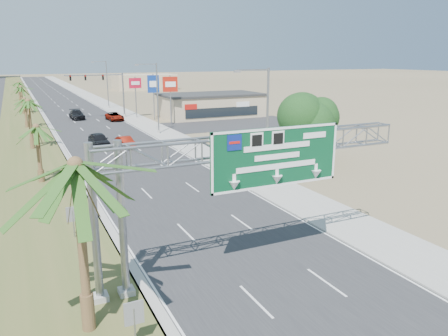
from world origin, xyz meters
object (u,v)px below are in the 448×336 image
pole_sign_red_near (170,87)px  palm_near (75,166)px  car_mid_lane (126,142)px  pole_sign_red_far (135,86)px  car_far (77,115)px  sign_gantry (245,157)px  car_right_lane (115,117)px  car_left_lane (99,140)px  signal_mast (112,91)px  store_building (211,106)px  pole_sign_blue (153,86)px

pole_sign_red_near → palm_near: bearing=-112.3°
car_mid_lane → pole_sign_red_far: size_ratio=0.55×
pole_sign_red_near → pole_sign_red_far: size_ratio=1.08×
pole_sign_red_far → palm_near: bearing=-106.3°
car_far → sign_gantry: bearing=-90.5°
car_far → car_right_lane: bearing=-39.6°
car_left_lane → car_mid_lane: 3.44m
car_mid_lane → car_far: bearing=87.1°
car_far → signal_mast: bearing=-10.9°
store_building → pole_sign_red_near: bearing=-147.5°
car_left_lane → car_far: size_ratio=0.90×
car_left_lane → car_right_lane: size_ratio=0.99×
store_building → car_left_lane: (-24.00, -19.87, -1.15)m
car_far → pole_sign_blue: (12.36, -6.51, 5.10)m
car_left_lane → pole_sign_blue: pole_sign_blue is taller
palm_near → pole_sign_red_far: palm_near is taller
car_right_lane → pole_sign_red_near: size_ratio=0.64×
signal_mast → car_far: bearing=169.6°
sign_gantry → pole_sign_red_far: sign_gantry is taller
palm_near → signal_mast: size_ratio=0.81×
sign_gantry → signal_mast: 62.37m
car_far → car_mid_lane: bearing=-86.7°
store_building → sign_gantry: bearing=-112.4°
signal_mast → car_mid_lane: bearing=-98.8°
store_building → car_mid_lane: bearing=-134.1°
store_building → car_right_lane: 17.60m
pole_sign_red_near → pole_sign_blue: 7.02m
car_right_lane → car_mid_lane: bearing=-102.5°
palm_near → store_building: bearing=61.7°
palm_near → car_right_lane: bearing=77.1°
signal_mast → car_mid_lane: size_ratio=2.54×
car_right_lane → pole_sign_red_far: bearing=17.6°
car_left_lane → pole_sign_red_far: 26.90m
car_far → pole_sign_red_far: 11.61m
pole_sign_red_near → pole_sign_red_far: 10.98m
palm_near → pole_sign_blue: size_ratio=1.05×
signal_mast → car_right_lane: size_ratio=2.04×
palm_near → sign_gantry: bearing=13.3°
pole_sign_blue → pole_sign_red_far: (-2.28, 3.57, -0.15)m
car_left_lane → car_far: (0.92, 26.99, -0.05)m
sign_gantry → pole_sign_blue: bearing=77.7°
store_building → pole_sign_red_far: 14.16m
palm_near → signal_mast: (14.37, 63.97, -2.08)m
sign_gantry → pole_sign_red_near: 51.40m
pole_sign_red_near → signal_mast: bearing=119.0°
car_right_lane → pole_sign_blue: bearing=-19.4°
pole_sign_red_near → pole_sign_red_far: (-3.01, 10.55, -0.40)m
car_far → pole_sign_red_far: (10.08, -2.94, 4.95)m
car_mid_lane → palm_near: bearing=-112.2°
store_building → car_far: 24.18m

